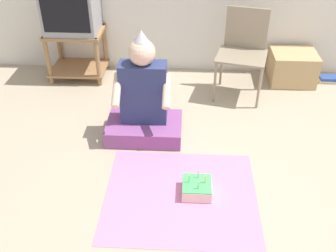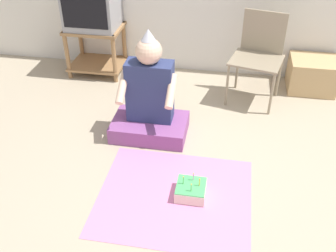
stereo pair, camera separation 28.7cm
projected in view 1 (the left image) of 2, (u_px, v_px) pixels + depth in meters
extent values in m
plane|color=tan|center=(227.00, 194.00, 2.79)|extent=(16.00, 16.00, 0.00)
cube|color=#997047|center=(75.00, 32.00, 4.00)|extent=(0.57, 0.46, 0.03)
cube|color=#997047|center=(80.00, 68.00, 4.23)|extent=(0.57, 0.46, 0.02)
cylinder|color=#997047|center=(48.00, 61.00, 3.99)|extent=(0.04, 0.04, 0.51)
cylinder|color=#997047|center=(98.00, 63.00, 3.97)|extent=(0.04, 0.04, 0.51)
cylinder|color=#997047|center=(59.00, 46.00, 4.31)|extent=(0.04, 0.04, 0.51)
cylinder|color=#997047|center=(105.00, 47.00, 4.29)|extent=(0.04, 0.04, 0.51)
cube|color=#99999E|center=(71.00, 9.00, 3.87)|extent=(0.51, 0.44, 0.45)
cube|color=black|center=(65.00, 15.00, 3.68)|extent=(0.45, 0.01, 0.35)
cube|color=gray|center=(242.00, 56.00, 3.69)|extent=(0.53, 0.50, 0.02)
cube|color=gray|center=(247.00, 28.00, 3.73)|extent=(0.39, 0.11, 0.40)
cylinder|color=gray|center=(215.00, 82.00, 3.72)|extent=(0.02, 0.02, 0.43)
cylinder|color=gray|center=(259.00, 88.00, 3.62)|extent=(0.02, 0.02, 0.43)
cylinder|color=gray|center=(221.00, 66.00, 4.00)|extent=(0.02, 0.02, 0.43)
cylinder|color=gray|center=(263.00, 71.00, 3.91)|extent=(0.02, 0.02, 0.43)
cube|color=tan|center=(292.00, 67.00, 4.09)|extent=(0.46, 0.40, 0.32)
cube|color=beige|center=(328.00, 80.00, 4.16)|extent=(0.19, 0.11, 0.03)
cube|color=#284793|center=(329.00, 78.00, 4.15)|extent=(0.19, 0.12, 0.03)
cube|color=#8C4C8C|center=(144.00, 128.00, 3.34)|extent=(0.63, 0.42, 0.14)
cube|color=navy|center=(144.00, 93.00, 3.18)|extent=(0.38, 0.18, 0.51)
sphere|color=beige|center=(142.00, 52.00, 2.98)|extent=(0.21, 0.21, 0.21)
cone|color=silver|center=(141.00, 36.00, 2.91)|extent=(0.11, 0.11, 0.09)
cylinder|color=beige|center=(117.00, 90.00, 3.05)|extent=(0.06, 0.27, 0.21)
cylinder|color=beige|center=(167.00, 91.00, 3.03)|extent=(0.06, 0.27, 0.21)
cube|color=pink|center=(181.00, 195.00, 2.78)|extent=(1.07, 0.94, 0.01)
cube|color=#F4E0C6|center=(197.00, 188.00, 2.77)|extent=(0.21, 0.21, 0.08)
cube|color=#4CB266|center=(197.00, 184.00, 2.75)|extent=(0.20, 0.20, 0.01)
cylinder|color=yellow|center=(205.00, 180.00, 2.73)|extent=(0.01, 0.01, 0.06)
sphere|color=#FFCC4C|center=(205.00, 176.00, 2.71)|extent=(0.01, 0.01, 0.01)
cylinder|color=#E58CCC|center=(198.00, 175.00, 2.78)|extent=(0.01, 0.01, 0.06)
sphere|color=#FFCC4C|center=(198.00, 171.00, 2.75)|extent=(0.01, 0.01, 0.01)
cylinder|color=#66C666|center=(189.00, 179.00, 2.74)|extent=(0.01, 0.01, 0.06)
sphere|color=#FFCC4C|center=(189.00, 175.00, 2.72)|extent=(0.01, 0.01, 0.01)
cylinder|color=#66C666|center=(198.00, 186.00, 2.68)|extent=(0.01, 0.01, 0.06)
sphere|color=#FFCC4C|center=(198.00, 182.00, 2.66)|extent=(0.01, 0.01, 0.01)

